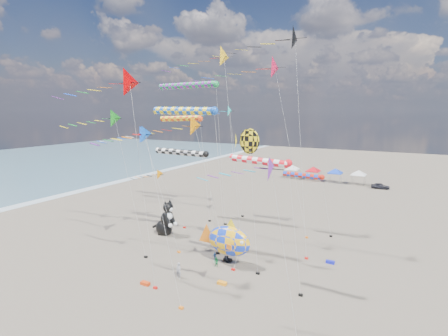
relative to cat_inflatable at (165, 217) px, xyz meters
name	(u,v)px	position (x,y,z in m)	size (l,w,h in m)	color
ground	(142,307)	(9.03, -14.82, -2.41)	(260.00, 260.00, 0.00)	brown
delta_kite_0	(211,57)	(7.18, 0.02, 19.79)	(11.93, 2.57, 23.75)	yellow
delta_kite_1	(188,128)	(6.38, -3.66, 12.05)	(11.52, 2.28, 15.89)	orange
delta_kite_2	(259,172)	(19.04, -13.94, 9.85)	(7.92, 1.91, 13.53)	purple
delta_kite_3	(284,39)	(15.22, 1.29, 21.25)	(12.38, 2.82, 25.32)	black
delta_kite_4	(108,121)	(-2.19, -6.96, 12.75)	(12.48, 2.26, 16.61)	#138A1B
delta_kite_5	(134,140)	(7.60, -13.45, 11.49)	(9.65, 1.61, 15.16)	blue
delta_kite_6	(274,69)	(11.83, 7.65, 19.06)	(16.33, 3.09, 23.26)	red
delta_kite_7	(154,175)	(-4.45, 3.32, 4.69)	(9.49, 1.58, 8.30)	orange
delta_kite_8	(112,84)	(3.85, -11.86, 16.20)	(13.59, 2.80, 20.26)	#C40003
delta_kite_9	(220,113)	(1.63, 11.99, 13.44)	(10.06, 1.79, 17.16)	#1CD1CD
delta_kite_10	(143,136)	(0.30, -4.05, 10.93)	(10.98, 2.20, 14.73)	blue
windsock_0	(187,111)	(5.61, -2.65, 13.80)	(9.46, 0.90, 16.72)	blue
windsock_1	(190,86)	(-0.66, 7.29, 17.35)	(11.13, 0.95, 20.29)	#188743
windsock_2	(183,119)	(-2.15, 7.54, 12.64)	(8.43, 0.86, 15.55)	#E04112
windsock_3	(262,162)	(16.28, -6.71, 9.37)	(7.24, 0.67, 12.22)	red
windsock_4	(305,176)	(15.78, 9.59, 5.32)	(6.81, 0.69, 8.14)	red
windsock_5	(184,153)	(4.70, -2.21, 9.01)	(8.40, 0.72, 11.85)	black
angelfish_kite	(248,142)	(13.00, -2.68, 10.69)	(3.74, 3.02, 14.52)	yellow
cat_inflatable	(165,217)	(0.00, 0.00, 0.00)	(3.57, 1.79, 4.82)	black
fish_inflatable	(229,241)	(11.56, -4.07, 0.27)	(6.48, 2.14, 5.18)	blue
person_adult	(179,270)	(8.68, -9.13, -1.61)	(0.59, 0.39, 1.61)	gray
child_green	(216,262)	(10.71, -5.24, -1.87)	(0.53, 0.41, 1.08)	#197D3F
child_blue	(215,256)	(9.73, -3.84, -1.95)	(0.54, 0.23, 0.93)	#1E4A99
kite_bag_0	(222,283)	(13.03, -8.23, -2.26)	(0.90, 0.44, 0.30)	orange
kite_bag_1	(330,262)	(21.10, 1.39, -2.26)	(0.90, 0.44, 0.30)	#1318C3
kite_bag_2	(145,283)	(6.67, -11.74, -2.26)	(0.90, 0.44, 0.30)	red
kite_bag_3	(228,260)	(11.09, -3.39, -2.26)	(0.90, 0.44, 0.30)	black
tent_row	(324,168)	(10.53, 45.18, 0.74)	(19.20, 4.20, 3.80)	white
parked_car	(380,186)	(22.70, 43.18, -1.80)	(1.46, 3.62, 1.23)	#26262D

